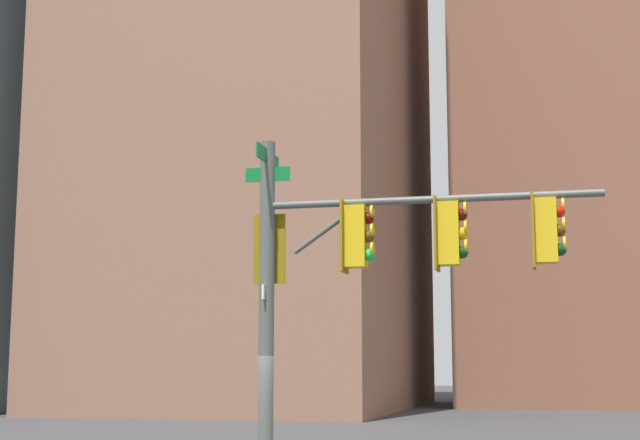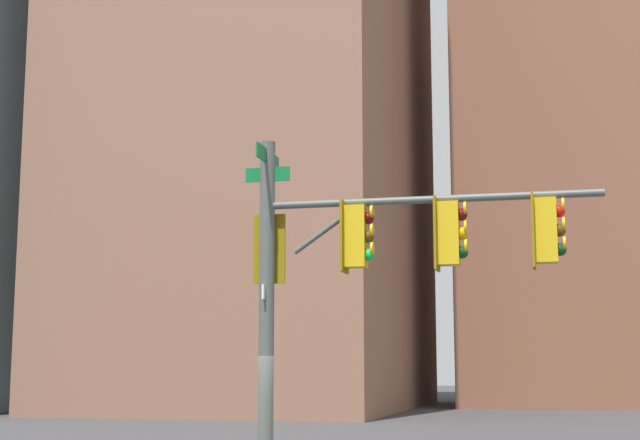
# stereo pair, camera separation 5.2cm
# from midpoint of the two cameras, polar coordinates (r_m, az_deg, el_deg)

# --- Properties ---
(signal_pole_assembly) EXTENTS (1.26, 5.77, 6.05)m
(signal_pole_assembly) POSITION_cam_midpoint_polar(r_m,az_deg,el_deg) (15.48, 2.09, -2.57)
(signal_pole_assembly) COLOR #4C514C
(signal_pole_assembly) RESTS_ON ground_plane
(building_brick_nearside) EXTENTS (24.30, 16.58, 47.76)m
(building_brick_nearside) POSITION_cam_midpoint_polar(r_m,az_deg,el_deg) (58.60, -3.42, 12.93)
(building_brick_nearside) COLOR #845B47
(building_brick_nearside) RESTS_ON ground_plane
(building_brick_midblock) EXTENTS (18.90, 14.95, 40.96)m
(building_brick_midblock) POSITION_cam_midpoint_polar(r_m,az_deg,el_deg) (65.41, 14.98, 7.75)
(building_brick_midblock) COLOR brown
(building_brick_midblock) RESTS_ON ground_plane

